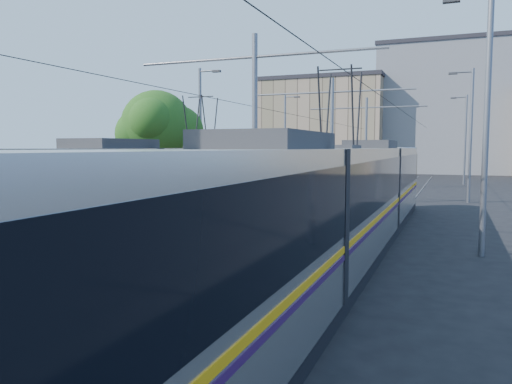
% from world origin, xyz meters
% --- Properties ---
extents(ground, '(160.00, 160.00, 0.00)m').
position_xyz_m(ground, '(0.00, 0.00, 0.00)').
color(ground, black).
rests_on(ground, ground).
extents(platform, '(4.00, 50.00, 0.30)m').
position_xyz_m(platform, '(0.00, 17.00, 0.15)').
color(platform, gray).
rests_on(platform, ground).
extents(tactile_strip_left, '(0.70, 50.00, 0.01)m').
position_xyz_m(tactile_strip_left, '(-1.45, 17.00, 0.30)').
color(tactile_strip_left, gray).
rests_on(tactile_strip_left, platform).
extents(tactile_strip_right, '(0.70, 50.00, 0.01)m').
position_xyz_m(tactile_strip_right, '(1.45, 17.00, 0.30)').
color(tactile_strip_right, gray).
rests_on(tactile_strip_right, platform).
extents(rails, '(8.71, 70.00, 0.03)m').
position_xyz_m(rails, '(0.00, 17.00, 0.02)').
color(rails, gray).
rests_on(rails, ground).
extents(tram_left, '(2.43, 30.47, 5.50)m').
position_xyz_m(tram_left, '(-3.60, 10.71, 1.71)').
color(tram_left, black).
rests_on(tram_left, ground).
extents(tram_right, '(2.43, 28.96, 5.50)m').
position_xyz_m(tram_right, '(3.60, 5.44, 1.86)').
color(tram_right, black).
rests_on(tram_right, ground).
extents(catenary, '(9.20, 70.00, 7.00)m').
position_xyz_m(catenary, '(0.00, 14.15, 4.52)').
color(catenary, slate).
rests_on(catenary, platform).
extents(street_lamps, '(15.18, 38.22, 8.00)m').
position_xyz_m(street_lamps, '(-0.00, 21.00, 4.18)').
color(street_lamps, slate).
rests_on(street_lamps, ground).
extents(shelter, '(0.96, 1.20, 2.32)m').
position_xyz_m(shelter, '(-0.02, 17.15, 1.51)').
color(shelter, black).
rests_on(shelter, platform).
extents(tree, '(4.55, 4.21, 6.61)m').
position_xyz_m(tree, '(-9.12, 16.40, 4.47)').
color(tree, '#382314').
rests_on(tree, ground).
extents(building_left, '(16.32, 12.24, 12.71)m').
position_xyz_m(building_left, '(-10.00, 60.00, 6.36)').
color(building_left, '#A0856C').
rests_on(building_left, ground).
extents(building_centre, '(18.36, 14.28, 16.80)m').
position_xyz_m(building_centre, '(6.00, 64.00, 8.41)').
color(building_centre, gray).
rests_on(building_centre, ground).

